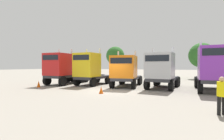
{
  "coord_description": "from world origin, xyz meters",
  "views": [
    {
      "loc": [
        6.21,
        -14.13,
        2.23
      ],
      "look_at": [
        -1.51,
        3.84,
        1.79
      ],
      "focal_mm": 27.86,
      "sensor_mm": 36.0,
      "label": 1
    }
  ],
  "objects_px": {
    "semi_truck_orange": "(125,71)",
    "semi_truck_silver": "(161,70)",
    "traffic_cone_near": "(39,84)",
    "traffic_cone_mid": "(101,90)",
    "semi_truck_yellow": "(90,69)",
    "visitor_in_hivis": "(222,93)",
    "semi_truck_red": "(62,68)",
    "semi_truck_purple": "(214,69)"
  },
  "relations": [
    {
      "from": "semi_truck_red",
      "to": "semi_truck_purple",
      "type": "height_order",
      "value": "semi_truck_purple"
    },
    {
      "from": "semi_truck_red",
      "to": "visitor_in_hivis",
      "type": "height_order",
      "value": "semi_truck_red"
    },
    {
      "from": "semi_truck_red",
      "to": "semi_truck_yellow",
      "type": "relative_size",
      "value": 1.11
    },
    {
      "from": "visitor_in_hivis",
      "to": "traffic_cone_near",
      "type": "xyz_separation_m",
      "value": [
        -15.82,
        4.52,
        -0.68
      ]
    },
    {
      "from": "semi_truck_silver",
      "to": "semi_truck_purple",
      "type": "height_order",
      "value": "semi_truck_purple"
    },
    {
      "from": "semi_truck_silver",
      "to": "traffic_cone_mid",
      "type": "relative_size",
      "value": 10.52
    },
    {
      "from": "semi_truck_red",
      "to": "semi_truck_orange",
      "type": "height_order",
      "value": "semi_truck_red"
    },
    {
      "from": "semi_truck_purple",
      "to": "visitor_in_hivis",
      "type": "xyz_separation_m",
      "value": [
        -0.63,
        -7.68,
        -1.0
      ]
    },
    {
      "from": "semi_truck_red",
      "to": "visitor_in_hivis",
      "type": "xyz_separation_m",
      "value": [
        15.27,
        -7.52,
        -0.93
      ]
    },
    {
      "from": "traffic_cone_near",
      "to": "semi_truck_silver",
      "type": "bearing_deg",
      "value": 16.72
    },
    {
      "from": "semi_truck_red",
      "to": "semi_truck_silver",
      "type": "distance_m",
      "value": 11.56
    },
    {
      "from": "semi_truck_silver",
      "to": "traffic_cone_near",
      "type": "xyz_separation_m",
      "value": [
        -12.09,
        -3.63,
        -1.48
      ]
    },
    {
      "from": "traffic_cone_near",
      "to": "traffic_cone_mid",
      "type": "height_order",
      "value": "traffic_cone_near"
    },
    {
      "from": "semi_truck_silver",
      "to": "traffic_cone_mid",
      "type": "distance_m",
      "value": 6.51
    },
    {
      "from": "traffic_cone_mid",
      "to": "semi_truck_silver",
      "type": "bearing_deg",
      "value": 49.54
    },
    {
      "from": "semi_truck_red",
      "to": "traffic_cone_near",
      "type": "height_order",
      "value": "semi_truck_red"
    },
    {
      "from": "visitor_in_hivis",
      "to": "traffic_cone_near",
      "type": "bearing_deg",
      "value": -144.32
    },
    {
      "from": "semi_truck_red",
      "to": "semi_truck_orange",
      "type": "bearing_deg",
      "value": 93.1
    },
    {
      "from": "semi_truck_yellow",
      "to": "semi_truck_purple",
      "type": "height_order",
      "value": "semi_truck_purple"
    },
    {
      "from": "semi_truck_silver",
      "to": "semi_truck_yellow",
      "type": "bearing_deg",
      "value": -85.21
    },
    {
      "from": "semi_truck_purple",
      "to": "traffic_cone_near",
      "type": "relative_size",
      "value": 9.57
    },
    {
      "from": "semi_truck_orange",
      "to": "traffic_cone_mid",
      "type": "relative_size",
      "value": 11.3
    },
    {
      "from": "semi_truck_purple",
      "to": "visitor_in_hivis",
      "type": "bearing_deg",
      "value": -5.28
    },
    {
      "from": "semi_truck_orange",
      "to": "visitor_in_hivis",
      "type": "relative_size",
      "value": 3.64
    },
    {
      "from": "semi_truck_purple",
      "to": "traffic_cone_mid",
      "type": "height_order",
      "value": "semi_truck_purple"
    },
    {
      "from": "semi_truck_orange",
      "to": "traffic_cone_mid",
      "type": "bearing_deg",
      "value": -11.26
    },
    {
      "from": "semi_truck_orange",
      "to": "traffic_cone_mid",
      "type": "height_order",
      "value": "semi_truck_orange"
    },
    {
      "from": "traffic_cone_near",
      "to": "visitor_in_hivis",
      "type": "bearing_deg",
      "value": -15.93
    },
    {
      "from": "semi_truck_silver",
      "to": "traffic_cone_mid",
      "type": "bearing_deg",
      "value": -35.26
    },
    {
      "from": "semi_truck_orange",
      "to": "traffic_cone_near",
      "type": "bearing_deg",
      "value": -72.86
    },
    {
      "from": "semi_truck_silver",
      "to": "visitor_in_hivis",
      "type": "bearing_deg",
      "value": 29.83
    },
    {
      "from": "semi_truck_orange",
      "to": "semi_truck_purple",
      "type": "bearing_deg",
      "value": 80.31
    },
    {
      "from": "semi_truck_red",
      "to": "visitor_in_hivis",
      "type": "distance_m",
      "value": 17.05
    },
    {
      "from": "semi_truck_yellow",
      "to": "visitor_in_hivis",
      "type": "height_order",
      "value": "semi_truck_yellow"
    },
    {
      "from": "semi_truck_orange",
      "to": "semi_truck_silver",
      "type": "distance_m",
      "value": 3.68
    },
    {
      "from": "traffic_cone_near",
      "to": "traffic_cone_mid",
      "type": "relative_size",
      "value": 1.19
    },
    {
      "from": "semi_truck_silver",
      "to": "traffic_cone_near",
      "type": "relative_size",
      "value": 8.83
    },
    {
      "from": "semi_truck_silver",
      "to": "traffic_cone_mid",
      "type": "xyz_separation_m",
      "value": [
        -4.1,
        -4.81,
        -1.53
      ]
    },
    {
      "from": "semi_truck_orange",
      "to": "semi_truck_silver",
      "type": "height_order",
      "value": "semi_truck_silver"
    },
    {
      "from": "semi_truck_yellow",
      "to": "semi_truck_silver",
      "type": "bearing_deg",
      "value": 93.2
    },
    {
      "from": "semi_truck_orange",
      "to": "semi_truck_yellow",
      "type": "bearing_deg",
      "value": -96.91
    },
    {
      "from": "semi_truck_red",
      "to": "semi_truck_silver",
      "type": "height_order",
      "value": "semi_truck_red"
    }
  ]
}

